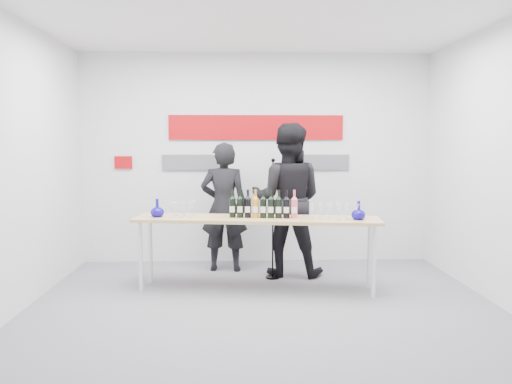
% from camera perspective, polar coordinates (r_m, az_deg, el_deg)
% --- Properties ---
extents(ground, '(5.00, 5.00, 0.00)m').
position_cam_1_polar(ground, '(5.50, 0.83, -12.68)').
color(ground, slate).
rests_on(ground, ground).
extents(back_wall, '(5.00, 0.04, 3.00)m').
position_cam_1_polar(back_wall, '(7.22, 0.01, 3.82)').
color(back_wall, silver).
rests_on(back_wall, ground).
extents(signage, '(3.38, 0.02, 0.79)m').
position_cam_1_polar(signage, '(7.19, -0.42, 6.25)').
color(signage, '#A7070C').
rests_on(signage, back_wall).
extents(tasting_table, '(2.91, 0.94, 0.86)m').
position_cam_1_polar(tasting_table, '(5.84, 0.04, -3.57)').
color(tasting_table, tan).
rests_on(tasting_table, ground).
extents(wine_bottles, '(0.80, 0.18, 0.33)m').
position_cam_1_polar(wine_bottles, '(5.80, 0.84, -1.35)').
color(wine_bottles, black).
rests_on(wine_bottles, tasting_table).
extents(decanter_left, '(0.16, 0.16, 0.21)m').
position_cam_1_polar(decanter_left, '(6.00, -11.22, -1.78)').
color(decanter_left, '#11078A').
rests_on(decanter_left, tasting_table).
extents(decanter_right, '(0.16, 0.16, 0.21)m').
position_cam_1_polar(decanter_right, '(5.79, 11.63, -2.05)').
color(decanter_right, '#11078A').
rests_on(decanter_right, tasting_table).
extents(glasses_left, '(0.28, 0.25, 0.18)m').
position_cam_1_polar(glasses_left, '(5.96, -8.35, -1.92)').
color(glasses_left, silver).
rests_on(glasses_left, tasting_table).
extents(glasses_right, '(0.56, 0.29, 0.18)m').
position_cam_1_polar(glasses_right, '(5.80, 8.67, -2.14)').
color(glasses_right, silver).
rests_on(glasses_right, tasting_table).
extents(presenter_left, '(0.67, 0.47, 1.74)m').
position_cam_1_polar(presenter_left, '(6.73, -3.68, -1.72)').
color(presenter_left, black).
rests_on(presenter_left, ground).
extents(presenter_right, '(1.10, 0.93, 1.98)m').
position_cam_1_polar(presenter_right, '(6.52, 3.59, -0.88)').
color(presenter_right, black).
rests_on(presenter_right, ground).
extents(mic_stand, '(0.18, 0.18, 1.54)m').
position_cam_1_polar(mic_stand, '(6.39, 1.92, -5.75)').
color(mic_stand, black).
rests_on(mic_stand, ground).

